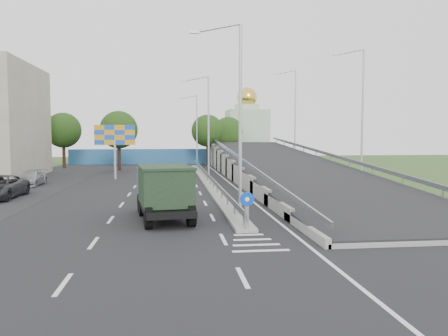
{
  "coord_description": "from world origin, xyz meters",
  "views": [
    {
      "loc": [
        -3.32,
        -16.91,
        4.34
      ],
      "look_at": [
        0.21,
        12.48,
        2.2
      ],
      "focal_mm": 35.0,
      "sensor_mm": 36.0,
      "label": 1
    }
  ],
  "objects": [
    {
      "name": "parked_car_d",
      "position": [
        -15.65,
        23.0,
        0.67
      ],
      "size": [
        1.94,
        4.63,
        1.34
      ],
      "primitive_type": "imported",
      "rotation": [
        0.0,
        0.0,
        -0.01
      ],
      "color": "gray",
      "rests_on": "ground"
    },
    {
      "name": "billboard",
      "position": [
        -9.0,
        28.0,
        4.19
      ],
      "size": [
        4.0,
        0.24,
        5.5
      ],
      "color": "#B2B5B7",
      "rests_on": "ground"
    },
    {
      "name": "parking_strip",
      "position": [
        -16.0,
        20.0,
        0.0
      ],
      "size": [
        8.0,
        90.0,
        0.05
      ],
      "primitive_type": "cube",
      "color": "black",
      "rests_on": "ground"
    },
    {
      "name": "lamp_post_near",
      "position": [
        0.11,
        6.0,
        5.81
      ],
      "size": [
        2.74,
        0.18,
        10.08
      ],
      "color": "#B2B5B7",
      "rests_on": "median"
    },
    {
      "name": "sign_bollard",
      "position": [
        0.0,
        2.17,
        1.03
      ],
      "size": [
        0.64,
        0.23,
        1.67
      ],
      "color": "black",
      "rests_on": "median"
    },
    {
      "name": "church",
      "position": [
        10.0,
        60.0,
        5.31
      ],
      "size": [
        7.0,
        7.0,
        13.8
      ],
      "color": "#B2CCAD",
      "rests_on": "ground"
    },
    {
      "name": "blue_wall",
      "position": [
        -4.0,
        52.0,
        1.2
      ],
      "size": [
        30.0,
        0.5,
        2.4
      ],
      "primitive_type": "cube",
      "color": "#296797",
      "rests_on": "ground"
    },
    {
      "name": "overpass_ramp",
      "position": [
        7.5,
        24.0,
        1.75
      ],
      "size": [
        10.0,
        50.0,
        3.5
      ],
      "color": "gray",
      "rests_on": "ground"
    },
    {
      "name": "tree_left_far",
      "position": [
        -18.0,
        45.0,
        5.18
      ],
      "size": [
        4.8,
        4.8,
        7.6
      ],
      "color": "black",
      "rests_on": "ground"
    },
    {
      "name": "lamp_post_mid",
      "position": [
        0.11,
        26.0,
        5.81
      ],
      "size": [
        2.74,
        0.18,
        10.08
      ],
      "color": "#B2B5B7",
      "rests_on": "median"
    },
    {
      "name": "tree_median_far",
      "position": [
        2.0,
        48.0,
        5.18
      ],
      "size": [
        4.8,
        4.8,
        7.6
      ],
      "color": "black",
      "rests_on": "ground"
    },
    {
      "name": "median",
      "position": [
        0.0,
        24.0,
        0.1
      ],
      "size": [
        1.0,
        44.0,
        0.2
      ],
      "primitive_type": "cube",
      "color": "gray",
      "rests_on": "ground"
    },
    {
      "name": "dump_truck",
      "position": [
        -3.79,
        6.16,
        1.58
      ],
      "size": [
        3.25,
        6.74,
        2.86
      ],
      "rotation": [
        0.0,
        0.0,
        0.14
      ],
      "color": "black",
      "rests_on": "ground"
    },
    {
      "name": "road_surface",
      "position": [
        -3.0,
        20.0,
        0.0
      ],
      "size": [
        26.0,
        90.0,
        0.04
      ],
      "primitive_type": "cube",
      "color": "black",
      "rests_on": "ground"
    },
    {
      "name": "ground",
      "position": [
        0.0,
        0.0,
        0.0
      ],
      "size": [
        160.0,
        160.0,
        0.0
      ],
      "primitive_type": "plane",
      "color": "#2D4C1E",
      "rests_on": "ground"
    },
    {
      "name": "median_guardrail",
      "position": [
        0.0,
        24.0,
        0.75
      ],
      "size": [
        0.09,
        44.0,
        0.71
      ],
      "color": "gray",
      "rests_on": "median"
    },
    {
      "name": "tree_left_mid",
      "position": [
        -10.0,
        40.0,
        5.18
      ],
      "size": [
        4.8,
        4.8,
        7.6
      ],
      "color": "black",
      "rests_on": "ground"
    },
    {
      "name": "tree_ramp_far",
      "position": [
        6.0,
        55.0,
        5.18
      ],
      "size": [
        4.8,
        4.8,
        7.6
      ],
      "color": "black",
      "rests_on": "ground"
    },
    {
      "name": "lamp_post_far",
      "position": [
        0.11,
        46.0,
        5.81
      ],
      "size": [
        2.74,
        0.18,
        10.08
      ],
      "color": "#B2B5B7",
      "rests_on": "median"
    }
  ]
}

